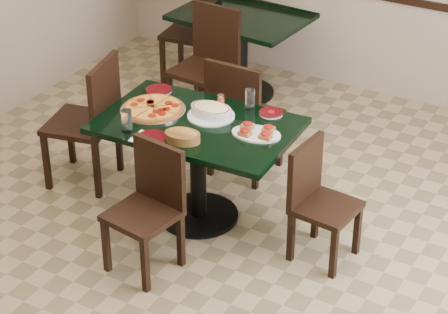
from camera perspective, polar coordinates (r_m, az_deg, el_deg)
The scene contains 20 objects.
floor at distance 5.87m, azimuth -0.89°, elevation -5.80°, with size 5.50×5.50×0.00m, color #8D7851.
main_table at distance 5.85m, azimuth -1.73°, elevation 0.68°, with size 1.33×0.89×0.75m.
back_table at distance 7.63m, azimuth 1.12°, elevation 7.72°, with size 1.15×0.87×0.75m.
chair_far at distance 6.36m, azimuth 1.05°, elevation 2.95°, with size 0.45×0.45×0.95m.
chair_near at distance 5.48m, azimuth -4.85°, elevation -2.88°, with size 0.45×0.45×0.85m.
chair_right at distance 5.59m, azimuth 6.08°, elevation -2.55°, with size 0.41×0.41×0.80m.
chair_left at distance 6.35m, azimuth -8.65°, elevation 2.72°, with size 0.55×0.55×0.99m.
back_chair_near at distance 7.21m, azimuth -1.01°, elevation 6.48°, with size 0.48×0.48×0.97m.
back_chair_left at distance 7.88m, azimuth -1.64°, elevation 8.52°, with size 0.49×0.49×0.95m.
pepperoni_pizza at distance 5.92m, azimuth -4.66°, elevation 3.17°, with size 0.45×0.45×0.04m.
lasagna_casserole at distance 5.82m, azimuth -0.85°, elevation 3.06°, with size 0.32×0.32×0.09m.
bread_basket at distance 5.53m, azimuth -2.72°, elevation 1.41°, with size 0.26×0.21×0.10m.
bruschetta_platter at distance 5.61m, azimuth 2.12°, elevation 1.66°, with size 0.36×0.28×0.05m.
side_plate_near at distance 5.59m, azimuth -4.72°, elevation 1.28°, with size 0.20×0.20×0.02m.
side_plate_far_r at distance 5.88m, azimuth 3.09°, elevation 2.90°, with size 0.17×0.17×0.03m.
side_plate_far_l at distance 6.20m, azimuth -4.26°, elevation 4.38°, with size 0.19×0.19×0.02m.
napkin_setting at distance 5.60m, azimuth -5.12°, elevation 1.24°, with size 0.17×0.17×0.01m.
water_glass_a at distance 5.90m, azimuth 1.71°, elevation 3.77°, with size 0.07×0.07×0.15m, color white.
water_glass_b at distance 5.65m, azimuth -6.37°, elevation 2.34°, with size 0.07×0.07×0.15m, color white.
pepper_shaker at distance 5.96m, azimuth -0.21°, elevation 3.74°, with size 0.05×0.05×0.08m.
Camera 1 is at (2.44, -4.06, 3.47)m, focal length 70.00 mm.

